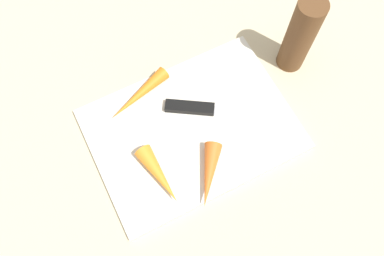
{
  "coord_description": "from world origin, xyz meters",
  "views": [
    {
      "loc": [
        0.12,
        0.23,
        0.67
      ],
      "look_at": [
        0.0,
        0.0,
        0.01
      ],
      "focal_mm": 36.64,
      "sensor_mm": 36.0,
      "label": 1
    }
  ],
  "objects_px": {
    "knife": "(197,108)",
    "pepper_grinder": "(300,36)",
    "carrot_longest": "(139,95)",
    "carrot_shortest": "(159,175)",
    "carrot_medium": "(209,175)",
    "cutting_board": "(192,129)"
  },
  "relations": [
    {
      "from": "carrot_longest",
      "to": "carrot_shortest",
      "type": "bearing_deg",
      "value": 59.89
    },
    {
      "from": "knife",
      "to": "pepper_grinder",
      "type": "bearing_deg",
      "value": 36.4
    },
    {
      "from": "cutting_board",
      "to": "carrot_longest",
      "type": "xyz_separation_m",
      "value": [
        0.06,
        -0.1,
        0.02
      ]
    },
    {
      "from": "knife",
      "to": "pepper_grinder",
      "type": "distance_m",
      "value": 0.22
    },
    {
      "from": "knife",
      "to": "carrot_shortest",
      "type": "xyz_separation_m",
      "value": [
        0.12,
        0.09,
        0.01
      ]
    },
    {
      "from": "cutting_board",
      "to": "knife",
      "type": "distance_m",
      "value": 0.04
    },
    {
      "from": "carrot_medium",
      "to": "pepper_grinder",
      "type": "xyz_separation_m",
      "value": [
        -0.25,
        -0.14,
        0.06
      ]
    },
    {
      "from": "carrot_medium",
      "to": "carrot_longest",
      "type": "distance_m",
      "value": 0.2
    },
    {
      "from": "cutting_board",
      "to": "knife",
      "type": "relative_size",
      "value": 2.0
    },
    {
      "from": "cutting_board",
      "to": "pepper_grinder",
      "type": "bearing_deg",
      "value": -169.51
    },
    {
      "from": "cutting_board",
      "to": "carrot_medium",
      "type": "height_order",
      "value": "carrot_medium"
    },
    {
      "from": "carrot_longest",
      "to": "pepper_grinder",
      "type": "bearing_deg",
      "value": 151.04
    },
    {
      "from": "knife",
      "to": "carrot_longest",
      "type": "xyz_separation_m",
      "value": [
        0.08,
        -0.07,
        0.01
      ]
    },
    {
      "from": "carrot_medium",
      "to": "pepper_grinder",
      "type": "distance_m",
      "value": 0.29
    },
    {
      "from": "carrot_longest",
      "to": "pepper_grinder",
      "type": "relative_size",
      "value": 0.77
    },
    {
      "from": "knife",
      "to": "carrot_longest",
      "type": "relative_size",
      "value": 1.37
    },
    {
      "from": "pepper_grinder",
      "to": "carrot_longest",
      "type": "bearing_deg",
      "value": -10.33
    },
    {
      "from": "carrot_longest",
      "to": "pepper_grinder",
      "type": "xyz_separation_m",
      "value": [
        -0.3,
        0.05,
        0.06
      ]
    },
    {
      "from": "carrot_shortest",
      "to": "pepper_grinder",
      "type": "distance_m",
      "value": 0.35
    },
    {
      "from": "carrot_longest",
      "to": "knife",
      "type": "bearing_deg",
      "value": 121.81
    },
    {
      "from": "knife",
      "to": "carrot_medium",
      "type": "bearing_deg",
      "value": -75.85
    },
    {
      "from": "knife",
      "to": "carrot_medium",
      "type": "distance_m",
      "value": 0.13
    }
  ]
}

